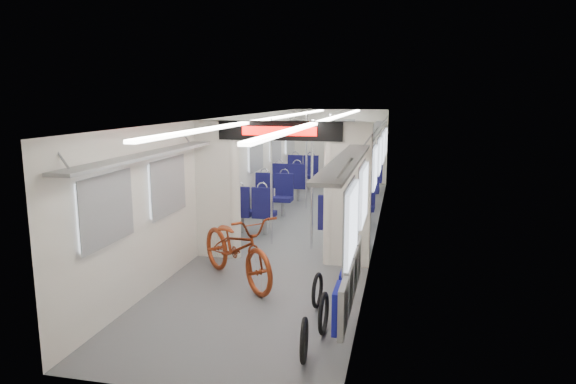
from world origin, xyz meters
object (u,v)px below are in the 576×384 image
at_px(bike_hoop_c, 317,292).
at_px(seat_bay_near_right, 349,209).
at_px(seat_bay_near_left, 264,200).
at_px(bike_hoop_a, 304,343).
at_px(seat_bay_far_left, 296,175).
at_px(flip_bench, 349,280).
at_px(seat_bay_far_right, 364,180).
at_px(stanchion_near_left, 271,183).
at_px(stanchion_near_right, 312,185).
at_px(stanchion_far_right, 330,165).
at_px(stanchion_far_left, 306,161).
at_px(bike_hoop_b, 324,315).
at_px(bicycle, 237,247).

xyz_separation_m(bike_hoop_c, seat_bay_near_right, (0.03, 3.57, 0.33)).
bearing_deg(seat_bay_near_left, bike_hoop_a, -70.71).
bearing_deg(seat_bay_far_left, bike_hoop_a, -77.77).
xyz_separation_m(flip_bench, seat_bay_near_right, (-0.42, 4.05, -0.04)).
bearing_deg(bike_hoop_c, seat_bay_far_left, 103.74).
distance_m(seat_bay_far_right, stanchion_near_left, 4.78).
height_order(stanchion_near_right, stanchion_far_right, same).
xyz_separation_m(flip_bench, stanchion_far_left, (-1.70, 6.36, 0.57)).
height_order(flip_bench, bike_hoop_b, flip_bench).
xyz_separation_m(seat_bay_near_left, stanchion_near_left, (0.54, -1.43, 0.62)).
bearing_deg(stanchion_far_left, stanchion_near_right, -77.84).
bearing_deg(bike_hoop_c, bike_hoop_a, -86.12).
bearing_deg(bike_hoop_c, bicycle, 152.77).
relative_size(bike_hoop_b, seat_bay_near_left, 0.25).
xyz_separation_m(seat_bay_near_left, seat_bay_far_left, (0.00, 3.40, 0.02)).
relative_size(bike_hoop_c, stanchion_near_right, 0.20).
relative_size(bicycle, stanchion_far_right, 0.87).
distance_m(bike_hoop_b, stanchion_near_right, 3.47).
bearing_deg(flip_bench, stanchion_near_right, 107.87).
bearing_deg(seat_bay_near_right, seat_bay_far_left, 115.29).
distance_m(flip_bench, seat_bay_far_right, 7.74).
height_order(bicycle, seat_bay_far_right, seat_bay_far_right).
relative_size(seat_bay_near_right, seat_bay_far_right, 1.00).
bearing_deg(seat_bay_far_left, seat_bay_far_right, -8.65).
distance_m(flip_bench, seat_bay_far_left, 8.33).
xyz_separation_m(seat_bay_near_right, stanchion_near_left, (-1.33, -0.88, 0.61)).
relative_size(bike_hoop_c, stanchion_far_right, 0.20).
bearing_deg(stanchion_near_left, seat_bay_near_right, 33.39).
height_order(stanchion_near_left, stanchion_far_right, same).
bearing_deg(seat_bay_near_left, bike_hoop_c, -65.95).
bearing_deg(stanchion_near_left, seat_bay_far_left, 96.39).
bearing_deg(seat_bay_near_left, seat_bay_far_right, 59.05).
bearing_deg(seat_bay_far_left, stanchion_far_left, -70.21).
relative_size(bicycle, stanchion_far_left, 0.87).
xyz_separation_m(seat_bay_far_left, stanchion_far_left, (0.59, -1.65, 0.60)).
height_order(flip_bench, seat_bay_far_right, seat_bay_far_right).
bearing_deg(seat_bay_far_right, stanchion_far_right, -109.44).
height_order(bike_hoop_b, stanchion_near_left, stanchion_near_left).
height_order(bicycle, seat_bay_near_right, seat_bay_near_right).
bearing_deg(bicycle, bike_hoop_c, -73.04).
bearing_deg(stanchion_near_right, bicycle, -112.40).
distance_m(seat_bay_near_right, seat_bay_far_left, 4.38).
bearing_deg(bike_hoop_a, seat_bay_far_right, 90.43).
relative_size(seat_bay_near_right, stanchion_near_left, 0.88).
relative_size(seat_bay_far_left, stanchion_near_right, 0.91).
bearing_deg(seat_bay_near_right, seat_bay_near_left, 163.46).
xyz_separation_m(bike_hoop_b, stanchion_far_left, (-1.44, 6.60, 0.93)).
xyz_separation_m(seat_bay_near_left, stanchion_far_right, (1.22, 1.28, 0.62)).
relative_size(seat_bay_near_left, stanchion_far_left, 0.86).
relative_size(bike_hoop_c, seat_bay_near_right, 0.23).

